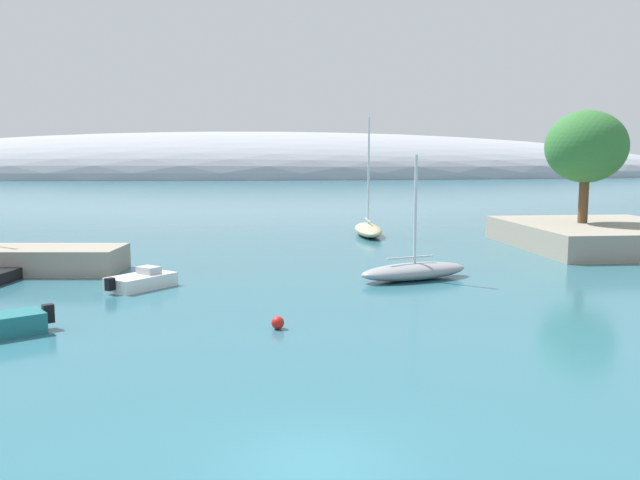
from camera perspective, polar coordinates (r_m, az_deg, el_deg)
water at (r=16.30m, az=-0.49°, el=-19.08°), size 600.00×600.00×0.00m
shore_outcrop at (r=57.40m, az=23.56°, el=0.36°), size 13.77×15.91×1.96m
tree_clump_shore at (r=56.94m, az=22.35°, el=7.56°), size 6.44×6.44×9.09m
distant_ridge at (r=254.83m, az=-5.46°, el=5.55°), size 355.23×86.07×34.63m
sailboat_grey_near_shore at (r=39.17m, az=8.28°, el=-2.67°), size 7.48×4.50×7.43m
sailboat_sand_mid_mooring at (r=60.95m, az=4.24°, el=0.98°), size 2.80×8.58×10.96m
motorboat_white_alongside_breakwater at (r=37.62m, az=-15.43°, el=-3.48°), size 3.90×4.07×1.15m
mooring_buoy_red at (r=27.83m, az=-3.73°, el=-7.26°), size 0.55×0.55×0.55m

